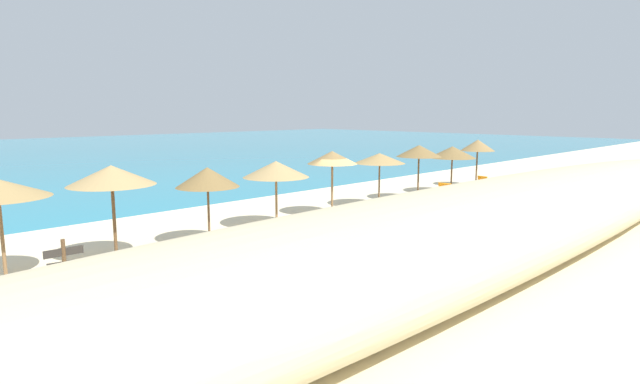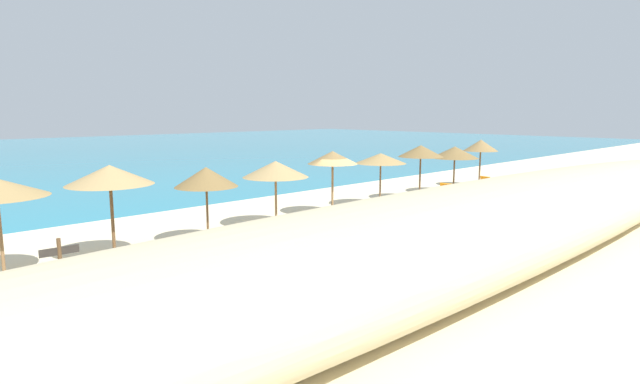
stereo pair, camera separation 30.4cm
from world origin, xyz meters
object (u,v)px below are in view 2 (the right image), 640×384
at_px(beach_umbrella_6, 421,151).
at_px(beach_umbrella_4, 333,158).
at_px(wooden_signpost, 61,266).
at_px(cooler_box, 89,283).
at_px(lounge_chair_0, 480,187).
at_px(lounge_chair_1, 442,197).
at_px(beach_umbrella_2, 206,177).
at_px(beach_umbrella_3, 276,169).
at_px(beach_umbrella_1, 110,175).
at_px(beach_ball, 333,240).
at_px(beach_umbrella_8, 481,146).
at_px(beach_umbrella_5, 381,158).
at_px(beach_umbrella_7, 455,152).

bearing_deg(beach_umbrella_6, beach_umbrella_4, 176.25).
xyz_separation_m(wooden_signpost, cooler_box, (0.86, 0.75, -0.79)).
distance_m(lounge_chair_0, lounge_chair_1, 4.56).
xyz_separation_m(beach_umbrella_2, beach_umbrella_3, (3.25, 0.36, -0.02)).
xyz_separation_m(beach_umbrella_1, wooden_signpost, (-2.32, -2.72, -1.64)).
bearing_deg(beach_ball, beach_umbrella_3, 86.96).
height_order(beach_umbrella_2, beach_umbrella_6, beach_umbrella_6).
xyz_separation_m(beach_umbrella_2, beach_umbrella_8, (18.80, 0.42, 0.17)).
bearing_deg(beach_umbrella_1, lounge_chair_1, -6.25).
distance_m(beach_umbrella_5, beach_umbrella_6, 2.82).
bearing_deg(beach_umbrella_6, lounge_chair_1, -103.32).
bearing_deg(beach_umbrella_8, beach_umbrella_6, -176.76).
relative_size(beach_umbrella_5, lounge_chair_1, 1.52).
height_order(beach_umbrella_3, beach_umbrella_8, beach_umbrella_8).
height_order(beach_umbrella_7, lounge_chair_0, beach_umbrella_7).
bearing_deg(wooden_signpost, beach_ball, 0.66).
bearing_deg(beach_umbrella_4, cooler_box, -168.41).
bearing_deg(cooler_box, beach_umbrella_1, 53.41).
distance_m(beach_umbrella_3, beach_umbrella_8, 15.56).
xyz_separation_m(lounge_chair_1, cooler_box, (-16.43, -0.33, -0.25)).
bearing_deg(beach_umbrella_2, lounge_chair_1, -7.17).
relative_size(beach_umbrella_6, beach_umbrella_7, 1.08).
xyz_separation_m(beach_umbrella_7, beach_umbrella_8, (3.35, 0.32, 0.20)).
relative_size(beach_umbrella_8, wooden_signpost, 1.73).
relative_size(beach_umbrella_6, cooler_box, 6.32).
bearing_deg(beach_umbrella_7, beach_umbrella_4, 177.91).
bearing_deg(beach_ball, wooden_signpost, 178.00).
height_order(beach_umbrella_7, wooden_signpost, beach_umbrella_7).
xyz_separation_m(beach_umbrella_1, beach_umbrella_6, (15.34, -0.10, -0.11)).
bearing_deg(beach_umbrella_4, lounge_chair_1, -19.41).
bearing_deg(beach_umbrella_5, beach_ball, -153.50).
distance_m(beach_umbrella_2, cooler_box, 5.35).
bearing_deg(lounge_chair_0, lounge_chair_1, 103.79).
relative_size(lounge_chair_1, wooden_signpost, 1.03).
xyz_separation_m(beach_umbrella_3, beach_umbrella_5, (6.18, -0.07, 0.03)).
height_order(beach_umbrella_8, beach_ball, beach_umbrella_8).
bearing_deg(beach_ball, beach_umbrella_4, 44.79).
xyz_separation_m(beach_umbrella_2, beach_umbrella_4, (6.40, 0.43, 0.22)).
bearing_deg(beach_umbrella_2, cooler_box, -158.30).
height_order(beach_umbrella_5, wooden_signpost, beach_umbrella_5).
height_order(lounge_chair_1, beach_ball, lounge_chair_1).
bearing_deg(beach_umbrella_2, beach_umbrella_4, 3.86).
bearing_deg(beach_ball, beach_umbrella_7, 13.49).
distance_m(beach_umbrella_4, lounge_chair_0, 10.32).
relative_size(beach_umbrella_2, beach_umbrella_7, 1.02).
bearing_deg(beach_umbrella_1, beach_ball, -25.98).
bearing_deg(beach_umbrella_4, beach_umbrella_5, -2.54).
distance_m(lounge_chair_1, cooler_box, 16.44).
bearing_deg(beach_umbrella_7, beach_umbrella_5, 178.14).
xyz_separation_m(beach_umbrella_7, beach_ball, (-12.38, -2.97, -2.12)).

